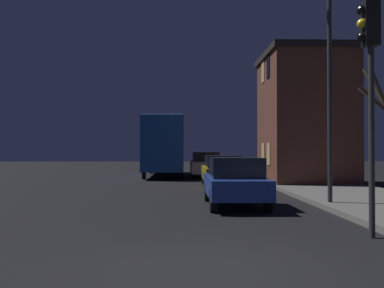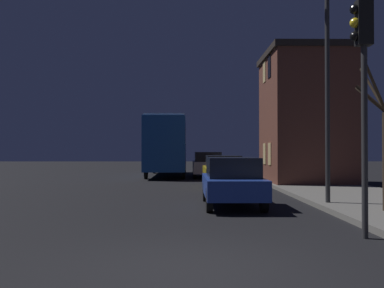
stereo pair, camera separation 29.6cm
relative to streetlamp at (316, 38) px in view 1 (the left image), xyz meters
name	(u,v)px [view 1 (the left image)]	position (x,y,z in m)	size (l,w,h in m)	color
ground_plane	(207,268)	(-3.75, -6.63, -5.18)	(120.00, 120.00, 0.00)	black
brick_building	(305,116)	(2.22, 8.85, -1.69)	(4.25, 5.24, 6.63)	brown
streetlamp	(316,38)	(0.00, 0.00, 0.00)	(1.21, 0.48, 7.04)	#28282B
traffic_light	(370,69)	(-0.38, -4.55, -1.81)	(0.43, 0.24, 4.72)	#28282B
bus	(165,142)	(-5.25, 16.09, -2.89)	(2.49, 9.74, 3.87)	#194793
car_near_lane	(235,181)	(-2.48, 0.28, -4.38)	(1.71, 4.08, 1.52)	navy
car_mid_lane	(222,170)	(-2.20, 7.32, -4.40)	(1.75, 4.41, 1.49)	olive
car_far_lane	(205,164)	(-2.61, 14.29, -4.34)	(1.84, 4.49, 1.63)	#B7BABF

